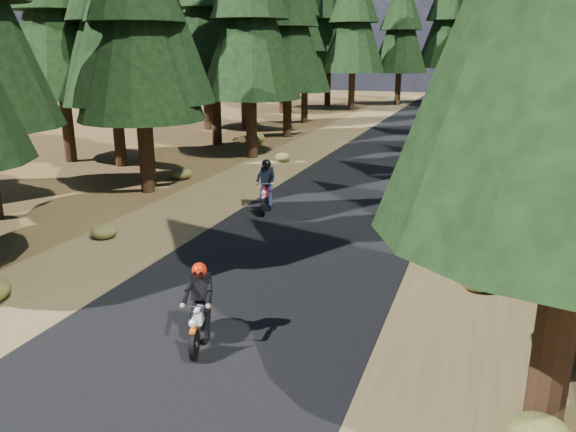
% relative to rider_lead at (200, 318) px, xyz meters
% --- Properties ---
extents(ground, '(120.00, 120.00, 0.00)m').
position_rel_rider_lead_xyz_m(ground, '(-0.01, 3.17, -0.51)').
color(ground, '#4E391B').
rests_on(ground, ground).
extents(road, '(6.00, 100.00, 0.01)m').
position_rel_rider_lead_xyz_m(road, '(-0.01, 8.17, -0.50)').
color(road, black).
rests_on(road, ground).
extents(shoulder_l, '(3.20, 100.00, 0.01)m').
position_rel_rider_lead_xyz_m(shoulder_l, '(-4.61, 8.17, -0.50)').
color(shoulder_l, brown).
rests_on(shoulder_l, ground).
extents(shoulder_r, '(3.20, 100.00, 0.01)m').
position_rel_rider_lead_xyz_m(shoulder_r, '(4.59, 8.17, -0.50)').
color(shoulder_r, brown).
rests_on(shoulder_r, ground).
extents(understory_shrubs, '(15.98, 30.58, 0.67)m').
position_rel_rider_lead_xyz_m(understory_shrubs, '(0.30, 11.50, -0.23)').
color(understory_shrubs, '#474C1E').
rests_on(understory_shrubs, ground).
extents(rider_lead, '(0.98, 1.75, 1.50)m').
position_rel_rider_lead_xyz_m(rider_lead, '(0.00, 0.00, 0.00)').
color(rider_lead, beige).
rests_on(rider_lead, road).
extents(rider_follow, '(1.01, 1.96, 1.68)m').
position_rel_rider_lead_xyz_m(rider_follow, '(-2.14, 8.46, 0.06)').
color(rider_follow, '#A20A19').
rests_on(rider_follow, road).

